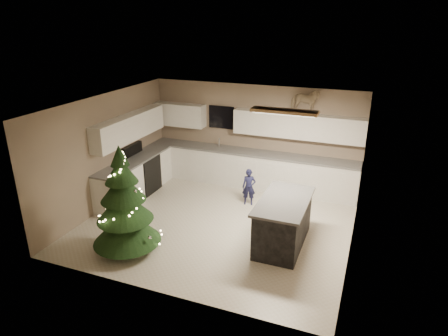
% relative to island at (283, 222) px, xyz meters
% --- Properties ---
extents(ground_plane, '(5.50, 5.50, 0.00)m').
position_rel_island_xyz_m(ground_plane, '(-1.49, 0.31, -0.48)').
color(ground_plane, '#BDB7AA').
extents(room_shell, '(5.52, 5.02, 2.61)m').
position_rel_island_xyz_m(room_shell, '(-1.46, 0.31, 1.27)').
color(room_shell, gray).
rests_on(room_shell, ground_plane).
extents(cabinetry, '(5.50, 3.20, 2.00)m').
position_rel_island_xyz_m(cabinetry, '(-2.40, 1.96, 0.28)').
color(cabinetry, white).
rests_on(cabinetry, ground_plane).
extents(island, '(0.90, 1.70, 0.95)m').
position_rel_island_xyz_m(island, '(0.00, 0.00, 0.00)').
color(island, black).
rests_on(island, ground_plane).
extents(bar_stool, '(0.31, 0.31, 0.59)m').
position_rel_island_xyz_m(bar_stool, '(-0.44, 0.38, -0.04)').
color(bar_stool, olive).
rests_on(bar_stool, ground_plane).
extents(christmas_tree, '(1.32, 1.27, 2.10)m').
position_rel_island_xyz_m(christmas_tree, '(-2.70, -1.29, 0.38)').
color(christmas_tree, '#3F2816').
rests_on(christmas_tree, ground_plane).
extents(toddler, '(0.36, 0.28, 0.88)m').
position_rel_island_xyz_m(toddler, '(-1.16, 1.43, -0.04)').
color(toddler, '#10133D').
rests_on(toddler, ground_plane).
extents(rocking_horse, '(0.69, 0.32, 0.61)m').
position_rel_island_xyz_m(rocking_horse, '(-0.21, 2.63, 1.83)').
color(rocking_horse, olive).
rests_on(rocking_horse, cabinetry).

